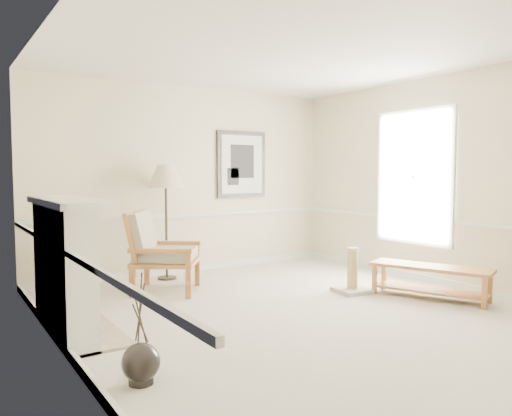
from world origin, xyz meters
The scene contains 8 objects.
ground centered at (0.00, 0.00, 0.00)m, with size 5.50×5.50×0.00m, color silver.
room centered at (0.14, 0.08, 1.87)m, with size 5.04×5.54×2.92m.
fireplace centered at (-2.34, 0.60, 0.64)m, with size 0.64×1.64×1.31m.
floor_vase centered at (-2.15, -0.92, 0.15)m, with size 0.29×0.29×0.84m.
armchair centered at (-0.94, 1.75, 0.57)m, with size 1.16×1.15×1.07m.
floor_lamp centered at (-0.54, 2.40, 1.46)m, with size 0.60×0.60×1.68m.
bench centered at (1.75, -0.45, 0.27)m, with size 0.93×1.49×0.41m.
scratching_post centered at (1.17, 0.31, 0.19)m, with size 0.46×0.46×0.59m.
Camera 1 is at (-3.40, -4.38, 1.55)m, focal length 35.00 mm.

